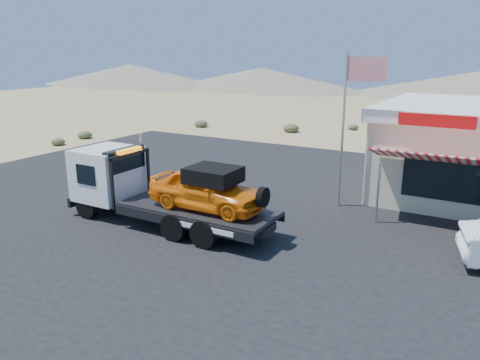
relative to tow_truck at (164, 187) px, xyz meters
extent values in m
plane|color=#A1895B|center=(0.03, 0.71, -1.42)|extent=(120.00, 120.00, 0.00)
cube|color=black|center=(2.03, 3.71, -1.41)|extent=(32.00, 24.00, 0.02)
cylinder|color=black|center=(-2.94, -0.92, -0.94)|extent=(0.92, 0.28, 0.92)
cylinder|color=black|center=(-2.94, 0.92, -0.94)|extent=(0.92, 0.28, 0.92)
cylinder|color=black|center=(1.19, -0.92, -0.94)|extent=(0.92, 0.50, 0.92)
cylinder|color=black|center=(1.19, 0.92, -0.94)|extent=(0.92, 0.50, 0.92)
cylinder|color=black|center=(2.38, -0.92, -0.94)|extent=(0.92, 0.50, 0.92)
cylinder|color=black|center=(2.38, 0.92, -0.94)|extent=(0.92, 0.50, 0.92)
cube|color=black|center=(0.45, 0.00, -0.81)|extent=(7.52, 0.92, 0.28)
cube|color=white|center=(-2.66, 0.00, 0.16)|extent=(2.02, 2.15, 1.93)
cube|color=black|center=(-1.79, 0.00, 0.80)|extent=(0.32, 1.83, 0.83)
cube|color=black|center=(-1.52, 0.00, 0.11)|extent=(0.09, 2.02, 1.83)
cube|color=orange|center=(-1.52, 0.00, 1.17)|extent=(0.23, 1.10, 0.14)
cube|color=black|center=(1.46, 0.00, -0.55)|extent=(5.50, 2.11, 0.14)
imported|color=orange|center=(1.83, 0.00, 0.20)|extent=(4.04, 1.62, 1.38)
cube|color=black|center=(2.10, 0.00, 0.73)|extent=(1.65, 1.38, 0.50)
cube|color=red|center=(8.03, 5.45, 2.25)|extent=(2.60, 0.12, 0.45)
cylinder|color=#99999E|center=(6.53, 4.01, -0.30)|extent=(0.08, 0.08, 2.20)
cylinder|color=#99999E|center=(4.73, 5.21, 1.60)|extent=(0.10, 0.10, 6.00)
cube|color=#B20C14|center=(5.48, 5.21, 4.00)|extent=(1.50, 0.02, 0.90)
ellipsoid|color=#384927|center=(-15.59, 8.16, -1.18)|extent=(0.91, 0.91, 0.49)
ellipsoid|color=#384927|center=(-15.97, 10.81, -1.15)|extent=(1.02, 1.02, 0.55)
ellipsoid|color=#384927|center=(-11.68, 19.27, -1.12)|extent=(1.11, 1.11, 0.60)
ellipsoid|color=#384927|center=(-4.25, 20.74, -1.09)|extent=(1.24, 1.24, 0.67)
ellipsoid|color=#384927|center=(-0.39, 24.16, -1.20)|extent=(0.83, 0.83, 0.45)
cone|color=#726B59|center=(-24.97, 55.71, 0.33)|extent=(36.00, 36.00, 3.50)
cone|color=#726B59|center=(-49.97, 52.71, 0.48)|extent=(40.00, 40.00, 3.80)
camera|label=1|loc=(10.24, -12.39, 4.65)|focal=35.00mm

